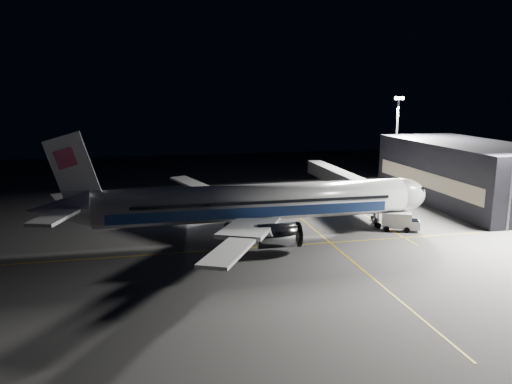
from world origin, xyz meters
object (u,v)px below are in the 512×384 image
at_px(safety_cone_c, 268,222).
at_px(safety_cone_b, 209,217).
at_px(floodlight_mast_north, 397,133).
at_px(baggage_tug, 185,211).
at_px(airliner, 249,203).
at_px(safety_cone_a, 277,216).
at_px(service_truck, 400,221).
at_px(jet_bridge, 345,181).

bearing_deg(safety_cone_c, safety_cone_b, 147.88).
distance_m(floodlight_mast_north, baggage_tug, 53.78).
bearing_deg(floodlight_mast_north, airliner, -142.09).
bearing_deg(safety_cone_a, safety_cone_c, -124.55).
height_order(floodlight_mast_north, service_truck, floodlight_mast_north).
xyz_separation_m(jet_bridge, safety_cone_c, (-18.49, -12.02, -4.26)).
bearing_deg(jet_bridge, floodlight_mast_north, 37.74).
bearing_deg(safety_cone_b, jet_bridge, 12.66).
xyz_separation_m(airliner, safety_cone_a, (7.08, 9.65, -4.82)).
xyz_separation_m(airliner, jet_bridge, (23.08, 18.06, -0.58)).
relative_size(airliner, safety_cone_a, 89.91).
relative_size(airliner, baggage_tug, 23.04).
height_order(airliner, service_truck, airliner).
distance_m(jet_bridge, safety_cone_a, 18.57).
height_order(floodlight_mast_north, safety_cone_c, floodlight_mast_north).
xyz_separation_m(jet_bridge, safety_cone_a, (-16.00, -8.41, -4.24)).
height_order(floodlight_mast_north, safety_cone_a, floodlight_mast_north).
xyz_separation_m(baggage_tug, safety_cone_c, (13.23, -9.08, -0.41)).
bearing_deg(safety_cone_b, safety_cone_a, -10.54).
xyz_separation_m(floodlight_mast_north, service_truck, (-16.76, -34.21, -10.79)).
xyz_separation_m(jet_bridge, safety_cone_b, (-27.72, -6.23, -4.26)).
bearing_deg(floodlight_mast_north, baggage_tug, -161.26).
height_order(jet_bridge, safety_cone_c, jet_bridge).
relative_size(baggage_tug, safety_cone_b, 4.08).
xyz_separation_m(floodlight_mast_north, safety_cone_c, (-36.49, -25.95, -12.05)).
distance_m(safety_cone_b, safety_cone_c, 10.90).
relative_size(airliner, jet_bridge, 1.79).
bearing_deg(safety_cone_c, floodlight_mast_north, 35.42).
xyz_separation_m(jet_bridge, service_truck, (1.24, -20.28, -3.00)).
xyz_separation_m(service_truck, safety_cone_b, (-28.96, 14.05, -1.26)).
bearing_deg(safety_cone_a, jet_bridge, 27.72).
xyz_separation_m(airliner, service_truck, (24.31, -2.22, -3.58)).
height_order(service_truck, safety_cone_c, service_truck).
height_order(jet_bridge, safety_cone_b, jet_bridge).
relative_size(airliner, service_truck, 9.92).
relative_size(service_truck, safety_cone_a, 9.06).
height_order(airliner, floodlight_mast_north, floodlight_mast_north).
bearing_deg(baggage_tug, safety_cone_a, -40.47).
xyz_separation_m(airliner, floodlight_mast_north, (41.08, 31.99, 7.21)).
height_order(jet_bridge, baggage_tug, jet_bridge).
distance_m(airliner, jet_bridge, 29.31).
xyz_separation_m(floodlight_mast_north, baggage_tug, (-49.72, -16.87, -11.64)).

